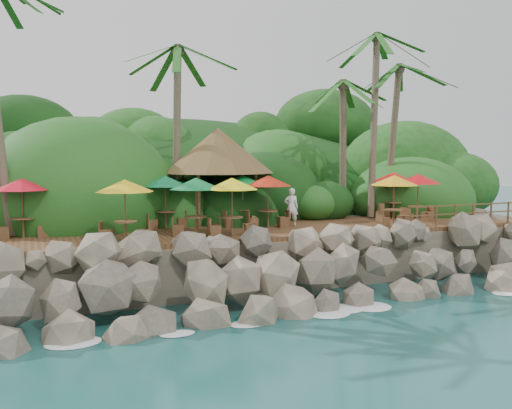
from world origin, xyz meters
name	(u,v)px	position (x,y,z in m)	size (l,w,h in m)	color
ground	(322,317)	(0.00, 0.00, 0.00)	(140.00, 140.00, 0.00)	#19514F
land_base	(194,229)	(0.00, 16.00, 1.05)	(32.00, 25.20, 2.10)	gray
jungle_hill	(166,230)	(0.00, 23.50, 0.00)	(44.80, 28.00, 15.40)	#143811
seawall	(296,273)	(0.00, 2.00, 1.15)	(29.00, 4.00, 2.30)	gray
terrace	(256,231)	(0.00, 6.00, 2.20)	(26.00, 5.00, 0.20)	brown
jungle_foliage	(199,248)	(0.00, 15.00, 0.00)	(44.00, 16.00, 12.00)	#143811
foam_line	(318,314)	(0.00, 0.30, 0.03)	(25.20, 0.80, 0.06)	white
palms	(232,33)	(-0.07, 8.84, 11.38)	(26.28, 7.48, 12.01)	brown
palapa	(218,151)	(-0.69, 9.19, 5.79)	(5.45, 5.45, 4.60)	brown
dining_clusters	(233,186)	(-1.12, 5.85, 4.26)	(22.46, 5.38, 2.37)	brown
railing	(464,212)	(9.61, 3.65, 2.91)	(6.10, 0.10, 1.00)	brown
waiter	(291,207)	(1.90, 6.35, 3.18)	(0.64, 0.42, 1.76)	white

